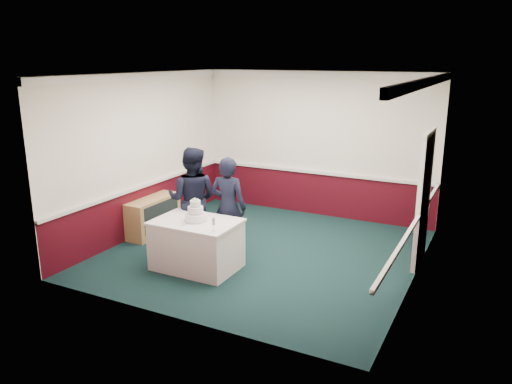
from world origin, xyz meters
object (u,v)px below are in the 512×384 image
at_px(cake_table, 197,244).
at_px(cake_knife, 187,224).
at_px(person_man, 192,199).
at_px(person_woman, 228,207).
at_px(sideboard, 153,216).
at_px(wedding_cake, 196,214).
at_px(champagne_flute, 214,222).

distance_m(cake_table, cake_knife, 0.44).
distance_m(person_man, person_woman, 0.69).
bearing_deg(cake_knife, cake_table, 100.29).
bearing_deg(cake_knife, sideboard, 162.37).
xyz_separation_m(sideboard, cake_table, (1.62, -0.97, 0.05)).
xyz_separation_m(cake_table, person_man, (-0.50, 0.66, 0.50)).
distance_m(wedding_cake, person_woman, 0.72).
height_order(sideboard, champagne_flute, champagne_flute).
xyz_separation_m(wedding_cake, cake_knife, (-0.03, -0.20, -0.11)).
height_order(cake_knife, champagne_flute, champagne_flute).
height_order(cake_table, wedding_cake, wedding_cake).
bearing_deg(person_woman, sideboard, -15.17).
bearing_deg(sideboard, cake_table, -31.02).
relative_size(sideboard, wedding_cake, 3.30).
bearing_deg(person_woman, person_man, -3.63).
bearing_deg(person_woman, wedding_cake, 68.48).
bearing_deg(person_man, cake_knife, 102.11).
bearing_deg(cake_knife, champagne_flute, 10.23).
bearing_deg(person_woman, cake_table, 68.48).
height_order(champagne_flute, person_man, person_man).
height_order(person_man, person_woman, person_man).
bearing_deg(champagne_flute, wedding_cake, 150.75).
xyz_separation_m(sideboard, person_woman, (1.81, -0.28, 0.50)).
height_order(wedding_cake, champagne_flute, wedding_cake).
xyz_separation_m(person_man, person_woman, (0.69, 0.03, -0.05)).
bearing_deg(champagne_flute, cake_table, 150.75).
xyz_separation_m(wedding_cake, person_woman, (0.19, 0.69, -0.05)).
bearing_deg(person_man, champagne_flute, 120.20).
relative_size(wedding_cake, champagne_flute, 1.78).
bearing_deg(cake_table, person_woman, 74.71).
xyz_separation_m(sideboard, person_man, (1.12, -0.32, 0.55)).
distance_m(cake_knife, person_woman, 0.92).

